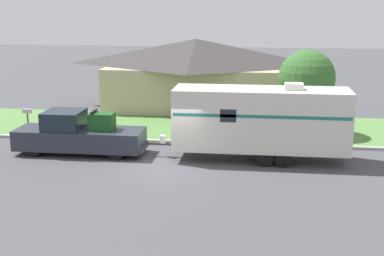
# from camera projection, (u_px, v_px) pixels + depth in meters

# --- Properties ---
(ground_plane) EXTENTS (120.00, 120.00, 0.00)m
(ground_plane) POSITION_uv_depth(u_px,v_px,m) (173.00, 165.00, 23.56)
(ground_plane) COLOR #47474C
(curb_strip) EXTENTS (80.00, 0.30, 0.14)m
(curb_strip) POSITION_uv_depth(u_px,v_px,m) (185.00, 142.00, 27.16)
(curb_strip) COLOR #999993
(curb_strip) RESTS_ON ground_plane
(lawn_strip) EXTENTS (80.00, 7.00, 0.03)m
(lawn_strip) POSITION_uv_depth(u_px,v_px,m) (194.00, 127.00, 30.69)
(lawn_strip) COLOR #568442
(lawn_strip) RESTS_ON ground_plane
(house_across_street) EXTENTS (12.37, 7.31, 4.59)m
(house_across_street) POSITION_uv_depth(u_px,v_px,m) (196.00, 72.00, 35.84)
(house_across_street) COLOR tan
(house_across_street) RESTS_ON ground_plane
(pickup_truck) EXTENTS (6.16, 1.98, 2.10)m
(pickup_truck) POSITION_uv_depth(u_px,v_px,m) (78.00, 135.00, 25.24)
(pickup_truck) COLOR black
(pickup_truck) RESTS_ON ground_plane
(travel_trailer) EXTENTS (9.09, 2.23, 3.56)m
(travel_trailer) POSITION_uv_depth(u_px,v_px,m) (261.00, 119.00, 23.95)
(travel_trailer) COLOR black
(travel_trailer) RESTS_ON ground_plane
(mailbox) EXTENTS (0.48, 0.20, 1.37)m
(mailbox) POSITION_uv_depth(u_px,v_px,m) (27.00, 115.00, 28.89)
(mailbox) COLOR brown
(mailbox) RESTS_ON ground_plane
(tree_in_yard) EXTENTS (3.03, 3.03, 4.56)m
(tree_in_yard) POSITION_uv_depth(u_px,v_px,m) (307.00, 78.00, 28.52)
(tree_in_yard) COLOR brown
(tree_in_yard) RESTS_ON ground_plane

